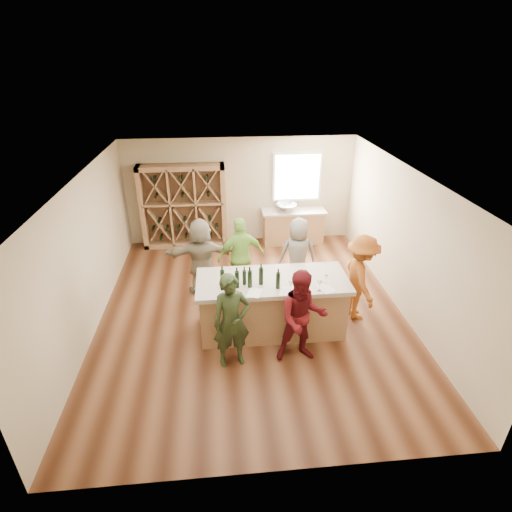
{
  "coord_description": "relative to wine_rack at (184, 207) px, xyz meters",
  "views": [
    {
      "loc": [
        -0.56,
        -6.68,
        4.72
      ],
      "look_at": [
        0.1,
        0.2,
        1.15
      ],
      "focal_mm": 28.0,
      "sensor_mm": 36.0,
      "label": 1
    }
  ],
  "objects": [
    {
      "name": "wine_glass_e",
      "position": [
        2.73,
        -4.11,
        0.06
      ],
      "size": [
        0.07,
        0.07,
        0.16
      ],
      "primitive_type": "cone",
      "rotation": [
        0.0,
        0.0,
        -0.17
      ],
      "color": "white",
      "rests_on": "tasting_counter_top"
    },
    {
      "name": "wine_bottle_c",
      "position": [
        1.31,
        -3.99,
        0.11
      ],
      "size": [
        0.07,
        0.07,
        0.27
      ],
      "primitive_type": "cylinder",
      "rotation": [
        0.0,
        0.0,
        0.1
      ],
      "color": "black",
      "rests_on": "tasting_counter_top"
    },
    {
      "name": "window_frame",
      "position": [
        3.0,
        0.2,
        0.65
      ],
      "size": [
        1.3,
        0.06,
        1.3
      ],
      "primitive_type": "cube",
      "color": "white",
      "rests_on": "wall_back"
    },
    {
      "name": "tasting_menu_b",
      "position": [
        2.02,
        -4.28,
        -0.02
      ],
      "size": [
        0.3,
        0.36,
        0.0
      ],
      "primitive_type": "cube",
      "rotation": [
        0.0,
        0.0,
        -0.26
      ],
      "color": "white",
      "rests_on": "tasting_counter_top"
    },
    {
      "name": "wine_bottle_a",
      "position": [
        0.93,
        -4.01,
        0.13
      ],
      "size": [
        0.08,
        0.08,
        0.31
      ],
      "primitive_type": "cylinder",
      "rotation": [
        0.0,
        0.0,
        -0.12
      ],
      "color": "black",
      "rests_on": "tasting_counter_top"
    },
    {
      "name": "person_server",
      "position": [
        3.55,
        -3.61,
        -0.24
      ],
      "size": [
        0.54,
        1.12,
        1.73
      ],
      "primitive_type": "imported",
      "rotation": [
        0.0,
        0.0,
        1.59
      ],
      "color": "#994C19",
      "rests_on": "floor"
    },
    {
      "name": "tasting_menu_c",
      "position": [
        2.69,
        -4.26,
        -0.02
      ],
      "size": [
        0.33,
        0.37,
        0.0
      ],
      "primitive_type": "cube",
      "rotation": [
        0.0,
        0.0,
        0.41
      ],
      "color": "white",
      "rests_on": "tasting_counter_top"
    },
    {
      "name": "ceiling",
      "position": [
        1.5,
        -3.27,
        1.75
      ],
      "size": [
        6.0,
        7.0,
        0.1
      ],
      "primitive_type": "cube",
      "color": "white",
      "rests_on": "ground"
    },
    {
      "name": "wine_bottle_f",
      "position": [
        1.87,
        -4.17,
        0.13
      ],
      "size": [
        0.07,
        0.07,
        0.3
      ],
      "primitive_type": "cylinder",
      "color": "black",
      "rests_on": "tasting_counter_top"
    },
    {
      "name": "wine_glass_c",
      "position": [
        2.56,
        -4.32,
        0.08
      ],
      "size": [
        0.09,
        0.09,
        0.2
      ],
      "primitive_type": "cone",
      "rotation": [
        0.0,
        0.0,
        0.21
      ],
      "color": "white",
      "rests_on": "tasting_counter_top"
    },
    {
      "name": "person_far_mid",
      "position": [
        1.34,
        -2.49,
        -0.24
      ],
      "size": [
        1.09,
        0.69,
        1.72
      ],
      "primitive_type": "imported",
      "rotation": [
        0.0,
        0.0,
        3.33
      ],
      "color": "#8CC64C",
      "rests_on": "floor"
    },
    {
      "name": "floor",
      "position": [
        1.5,
        -3.27,
        -1.15
      ],
      "size": [
        6.0,
        7.0,
        0.1
      ],
      "primitive_type": "cube",
      "color": "brown",
      "rests_on": "ground"
    },
    {
      "name": "wall_back",
      "position": [
        1.5,
        0.28,
        0.3
      ],
      "size": [
        6.0,
        0.1,
        2.8
      ],
      "primitive_type": "cube",
      "color": "#C1AF8C",
      "rests_on": "ground"
    },
    {
      "name": "wall_right",
      "position": [
        4.55,
        -3.27,
        0.3
      ],
      "size": [
        0.1,
        7.0,
        2.8
      ],
      "primitive_type": "cube",
      "color": "#C1AF8C",
      "rests_on": "ground"
    },
    {
      "name": "faucet",
      "position": [
        2.7,
        0.11,
        -0.03
      ],
      "size": [
        0.02,
        0.02,
        0.3
      ],
      "primitive_type": "cylinder",
      "color": "silver",
      "rests_on": "back_counter_top"
    },
    {
      "name": "person_near_left",
      "position": [
        1.05,
        -4.72,
        -0.26
      ],
      "size": [
        0.7,
        0.57,
        1.69
      ],
      "primitive_type": "imported",
      "rotation": [
        0.0,
        0.0,
        0.21
      ],
      "color": "#263319",
      "rests_on": "floor"
    },
    {
      "name": "tasting_counter_top",
      "position": [
        1.82,
        -3.87,
        -0.06
      ],
      "size": [
        2.72,
        1.12,
        0.08
      ],
      "primitive_type": "cube",
      "color": "#B5A594",
      "rests_on": "tasting_counter_base"
    },
    {
      "name": "back_counter_base",
      "position": [
        2.9,
        -0.07,
        -0.67
      ],
      "size": [
        1.6,
        0.58,
        0.86
      ],
      "primitive_type": "cube",
      "color": "#9D724B",
      "rests_on": "floor"
    },
    {
      "name": "wine_bottle_e",
      "position": [
        1.6,
        -4.01,
        0.14
      ],
      "size": [
        0.09,
        0.09,
        0.32
      ],
      "primitive_type": "cylinder",
      "rotation": [
        0.0,
        0.0,
        0.19
      ],
      "color": "black",
      "rests_on": "tasting_counter_top"
    },
    {
      "name": "wine_glass_b",
      "position": [
        2.07,
        -4.29,
        0.08
      ],
      "size": [
        0.09,
        0.09,
        0.2
      ],
      "primitive_type": "cone",
      "rotation": [
        0.0,
        0.0,
        0.31
      ],
      "color": "white",
      "rests_on": "tasting_counter_top"
    },
    {
      "name": "tasting_counter_base",
      "position": [
        1.82,
        -3.87,
        -0.6
      ],
      "size": [
        2.6,
        1.0,
        1.0
      ],
      "primitive_type": "cube",
      "color": "#9D724B",
      "rests_on": "floor"
    },
    {
      "name": "back_counter_top",
      "position": [
        2.9,
        -0.07,
        -0.21
      ],
      "size": [
        1.7,
        0.62,
        0.06
      ],
      "primitive_type": "cube",
      "color": "#B5A594",
      "rests_on": "back_counter_base"
    },
    {
      "name": "wall_left",
      "position": [
        -1.55,
        -3.27,
        0.3
      ],
      "size": [
        0.1,
        7.0,
        2.8
      ],
      "primitive_type": "cube",
      "color": "#C1AF8C",
      "rests_on": "ground"
    },
    {
      "name": "tasting_menu_a",
      "position": [
        1.46,
        -4.28,
        -0.02
      ],
      "size": [
        0.32,
        0.37,
        0.0
      ],
      "primitive_type": "cube",
      "rotation": [
        0.0,
        0.0,
        -0.36
      ],
      "color": "white",
      "rests_on": "tasting_counter_top"
    },
    {
      "name": "window_pane",
      "position": [
        3.0,
        0.17,
        0.65
      ],
      "size": [
        1.18,
        0.01,
        1.18
      ],
      "primitive_type": "cube",
      "color": "white",
      "rests_on": "wall_back"
    },
    {
      "name": "wine_bottle_d",
      "position": [
        1.4,
        -4.09,
        0.14
      ],
      "size": [
        0.08,
        0.08,
        0.32
      ],
      "primitive_type": "cylinder",
      "rotation": [
        0.0,
        0.0,
        0.09
      ],
      "color": "black",
      "rests_on": "tasting_counter_top"
    },
    {
      "name": "wine_glass_d",
      "position": [
        2.27,
        -4.06,
        0.06
      ],
      "size": [
        0.08,
        0.08,
        0.16
      ],
      "primitive_type": "cone",
      "rotation": [
        0.0,
        0.0,
        -0.3
      ],
      "color": "white",
      "rests_on": "tasting_counter_top"
    },
    {
      "name": "sink",
      "position": [
        2.7,
        -0.07,
        -0.09
      ],
      "size": [
        0.54,
        0.54,
        0.19
      ],
      "primitive_type": "imported",
      "color": "silver",
      "rests_on": "back_counter_top"
    },
    {
      "name": "person_far_left",
      "position": [
        0.5,
        -2.4,
        -0.26
      ],
      "size": [
        1.58,
        0.6,
        1.69
      ],
      "primitive_type": "imported",
      "rotation": [
        0.0,
        0.0,
        3.16
      ],
      "color": "gray",
      "rests_on": "floor"
    },
    {
      "name": "wall_front",
      "position": [
        1.5,
        -6.82,
        0.3
      ],
      "size": [
        6.0,
        0.1,
        2.8
      ],
      "primitive_type": "cube",
      "color": "#C1AF8C",
      "rests_on": "ground"
    },
    {
      "name": "wine_bottle_b",
      "position": [
        1.18,
        -4.08,
        0.13
      ],
      "size": [
        0.1,
        0.1,
        0.31
      ],
      "primitive_type": "cylinder",
      "rotation": [
        0.0,
        0.0,
        -0.34
      ],
      "color": "black",
      "rests_on": "tasting_counter_top"
    },
    {
      "name": "person_near_right",
      "position": [
        2.2,
        -4.73,
        -0.26
      ],
      "size": [
        0.82,
        0.45,
        1.69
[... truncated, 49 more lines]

